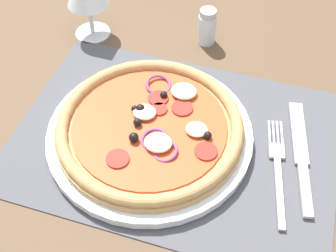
# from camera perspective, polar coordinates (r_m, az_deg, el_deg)

# --- Properties ---
(ground_plane) EXTENTS (1.90, 1.40, 0.02)m
(ground_plane) POSITION_cam_1_polar(r_m,az_deg,el_deg) (0.66, 0.89, -2.45)
(ground_plane) COLOR brown
(placemat) EXTENTS (0.47, 0.33, 0.00)m
(placemat) POSITION_cam_1_polar(r_m,az_deg,el_deg) (0.65, 0.91, -1.70)
(placemat) COLOR #4C4C51
(placemat) RESTS_ON ground_plane
(plate) EXTENTS (0.30, 0.30, 0.01)m
(plate) POSITION_cam_1_polar(r_m,az_deg,el_deg) (0.65, -2.36, -1.02)
(plate) COLOR white
(plate) RESTS_ON placemat
(pizza) EXTENTS (0.27, 0.27, 0.03)m
(pizza) POSITION_cam_1_polar(r_m,az_deg,el_deg) (0.63, -2.32, 0.03)
(pizza) COLOR tan
(pizza) RESTS_ON plate
(fork) EXTENTS (0.05, 0.18, 0.00)m
(fork) POSITION_cam_1_polar(r_m,az_deg,el_deg) (0.64, 14.00, -4.88)
(fork) COLOR silver
(fork) RESTS_ON placemat
(knife) EXTENTS (0.06, 0.20, 0.01)m
(knife) POSITION_cam_1_polar(r_m,az_deg,el_deg) (0.66, 16.85, -3.46)
(knife) COLOR silver
(knife) RESTS_ON placemat
(pepper_shaker) EXTENTS (0.03, 0.03, 0.07)m
(pepper_shaker) POSITION_cam_1_polar(r_m,az_deg,el_deg) (0.79, 5.08, 12.66)
(pepper_shaker) COLOR silver
(pepper_shaker) RESTS_ON ground_plane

